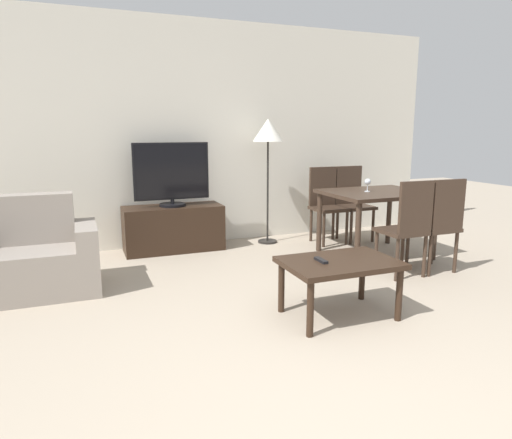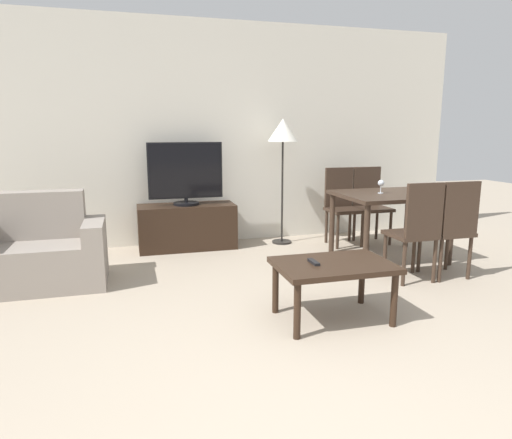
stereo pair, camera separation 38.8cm
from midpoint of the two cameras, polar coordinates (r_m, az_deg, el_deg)
name	(u,v)px [view 2 (the right image)]	position (r m, az deg, el deg)	size (l,w,h in m)	color
ground_plane	(327,433)	(2.43, 13.84, -24.65)	(18.00, 18.00, 0.00)	tan
wall_back	(197,134)	(5.70, -5.42, 10.54)	(6.91, 0.06, 2.70)	silver
armchair	(42,253)	(4.50, -22.98, -3.95)	(1.11, 0.67, 0.85)	gray
tv_stand	(187,227)	(5.50, -6.63, -0.91)	(1.14, 0.46, 0.53)	black
tv	(185,174)	(5.40, -6.78, 5.68)	(0.87, 0.30, 0.73)	black
coffee_table	(333,270)	(3.48, 12.85, -6.23)	(0.86, 0.59, 0.44)	black
dining_table	(390,202)	(5.22, 18.49, 2.12)	(1.11, 0.91, 0.73)	#38281E
dining_chair_near	(416,228)	(4.52, 21.78, -0.98)	(0.40, 0.40, 0.95)	#38281E
dining_chair_far	(370,201)	(5.98, 15.87, 2.21)	(0.40, 0.40, 0.95)	#38281E
dining_chair_near_right	(452,225)	(4.76, 25.50, -0.68)	(0.40, 0.40, 0.95)	#38281E
dining_chair_far_left	(342,202)	(5.79, 12.59, 2.08)	(0.40, 0.40, 0.95)	#38281E
floor_lamp	(283,135)	(5.63, 5.39, 10.44)	(0.37, 0.37, 1.54)	black
remote_primary	(314,262)	(3.41, 10.48, -5.29)	(0.04, 0.15, 0.02)	black
wine_glass_left	(381,184)	(5.15, 17.47, 4.25)	(0.07, 0.07, 0.15)	silver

